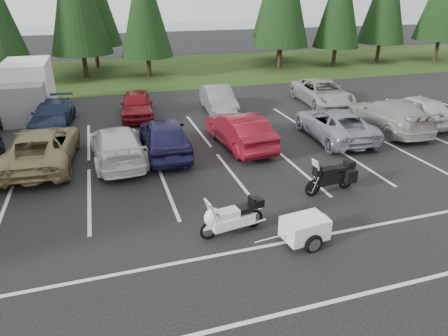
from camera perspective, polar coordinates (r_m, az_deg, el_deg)
The scene contains 21 objects.
ground at distance 14.40m, azimuth 1.07°, elevation -3.32°, with size 120.00×120.00×0.00m, color black.
grass_strip at distance 36.94m, azimuth -11.09°, elevation 13.37°, with size 80.00×16.00×0.01m, color #213912.
lake_water at distance 67.92m, azimuth -11.05°, elevation 18.13°, with size 70.00×50.00×0.02m, color gray.
box_truck at distance 25.46m, azimuth -26.29°, elevation 9.93°, with size 2.40×5.60×2.90m, color silver, non-canonical shape.
stall_markings at distance 16.12m, azimuth -1.18°, elevation -0.17°, with size 32.00×16.00×0.01m, color silver.
conifer_5 at distance 33.97m, azimuth -11.35°, elevation 22.03°, with size 4.14×4.14×9.63m.
conifer_7 at distance 40.20m, azimuth 16.28°, elevation 22.10°, with size 4.27×4.27×9.94m.
car_near_2 at distance 17.91m, azimuth -24.61°, elevation 2.74°, with size 2.55×5.54×1.54m, color #908453.
car_near_3 at distance 17.25m, azimuth -15.05°, elevation 3.25°, with size 2.04×5.03×1.46m, color silver.
car_near_4 at distance 17.59m, azimuth -8.51°, elevation 4.56°, with size 1.94×4.83×1.65m, color #1C1A42.
car_near_5 at distance 18.25m, azimuth 2.22°, elevation 5.42°, with size 1.66×4.77×1.57m, color maroon.
car_near_6 at distance 20.06m, azimuth 15.44°, elevation 6.12°, with size 2.41×5.23×1.45m, color gray.
car_near_7 at distance 22.16m, azimuth 22.32°, elevation 7.01°, with size 2.20×5.41×1.57m, color #A8A19A.
car_near_8 at distance 23.93m, azimuth 25.75°, elevation 7.57°, with size 1.83×4.56×1.55m, color silver.
car_far_1 at distance 22.84m, azimuth -23.30°, elevation 7.01°, with size 1.86×4.58×1.33m, color #19243E.
car_far_2 at distance 23.26m, azimuth -12.33°, elevation 8.87°, with size 1.72×4.28×1.46m, color maroon.
car_far_3 at distance 23.74m, azimuth -0.82°, elevation 9.73°, with size 1.54×4.41×1.45m, color slate.
car_far_4 at distance 26.12m, azimuth 13.88°, elevation 10.42°, with size 2.47×5.37×1.49m, color #A8A29A.
touring_motorcycle at distance 11.74m, azimuth 1.19°, elevation -6.63°, with size 2.30×0.71×1.27m, color white, non-canonical shape.
cargo_trailer at distance 11.64m, azimuth 11.42°, elevation -8.76°, with size 1.78×1.00×0.82m, color white, non-canonical shape.
adventure_motorcycle at distance 14.52m, azimuth 15.02°, elevation -0.88°, with size 2.30×0.80×1.40m, color black, non-canonical shape.
Camera 1 is at (-4.08, -12.11, 6.64)m, focal length 32.00 mm.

